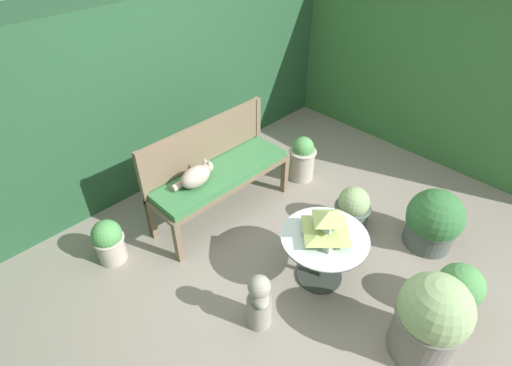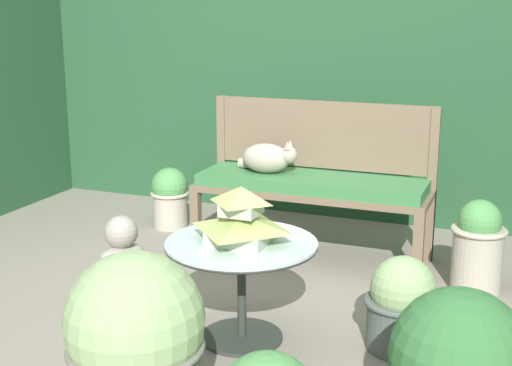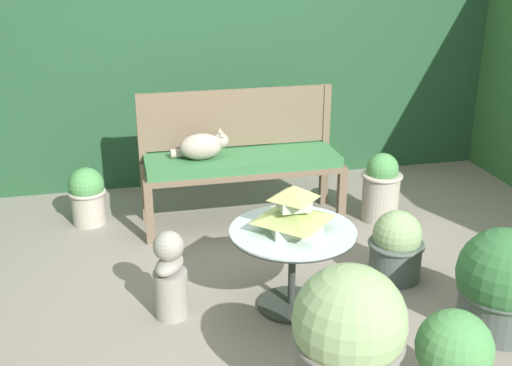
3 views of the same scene
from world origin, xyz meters
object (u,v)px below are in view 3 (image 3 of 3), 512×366
(garden_bust, at_px, (170,276))
(potted_plant_hedge_corner, at_px, (396,246))
(potted_plant_table_far, at_px, (87,195))
(potted_plant_path_edge, at_px, (348,344))
(pagoda_birdhouse, at_px, (293,211))
(potted_plant_bench_left, at_px, (503,284))
(cat, at_px, (202,146))
(potted_plant_table_near, at_px, (381,187))
(patio_table, at_px, (292,246))
(potted_plant_bench_right, at_px, (453,357))
(garden_bench, at_px, (242,166))

(garden_bust, height_order, potted_plant_hedge_corner, garden_bust)
(potted_plant_table_far, relative_size, potted_plant_path_edge, 0.59)
(pagoda_birdhouse, bearing_deg, garden_bust, 175.13)
(garden_bust, bearing_deg, potted_plant_bench_left, -78.57)
(potted_plant_table_far, bearing_deg, cat, -15.68)
(potted_plant_table_near, bearing_deg, patio_table, -133.58)
(pagoda_birdhouse, bearing_deg, potted_plant_table_near, 46.42)
(potted_plant_bench_right, bearing_deg, potted_plant_path_edge, 177.59)
(garden_bust, xyz_separation_m, potted_plant_table_near, (1.72, 1.01, 0.01))
(pagoda_birdhouse, distance_m, potted_plant_table_near, 1.52)
(patio_table, bearing_deg, potted_plant_table_far, 128.67)
(garden_bench, bearing_deg, potted_plant_table_near, -10.05)
(patio_table, height_order, garden_bust, garden_bust)
(patio_table, bearing_deg, potted_plant_bench_right, -62.82)
(potted_plant_table_far, bearing_deg, potted_plant_hedge_corner, -33.92)
(potted_plant_bench_left, xyz_separation_m, potted_plant_path_edge, (-1.09, -0.47, 0.10))
(potted_plant_table_near, bearing_deg, garden_bust, -149.68)
(garden_bust, distance_m, potted_plant_bench_right, 1.59)
(potted_plant_hedge_corner, xyz_separation_m, potted_plant_path_edge, (-0.76, -1.14, 0.16))
(pagoda_birdhouse, distance_m, potted_plant_bench_left, 1.22)
(cat, height_order, patio_table, cat)
(potted_plant_table_far, bearing_deg, potted_plant_table_near, -10.93)
(garden_bench, height_order, potted_plant_table_near, same)
(patio_table, relative_size, potted_plant_table_near, 1.36)
(patio_table, height_order, potted_plant_hedge_corner, patio_table)
(potted_plant_table_near, bearing_deg, potted_plant_table_far, 169.07)
(cat, bearing_deg, potted_plant_path_edge, -84.92)
(cat, distance_m, pagoda_birdhouse, 1.30)
(potted_plant_hedge_corner, xyz_separation_m, potted_plant_bench_left, (0.32, -0.67, 0.06))
(potted_plant_table_near, xyz_separation_m, potted_plant_bench_left, (0.05, -1.55, 0.02))
(garden_bench, height_order, potted_plant_hedge_corner, garden_bench)
(potted_plant_hedge_corner, bearing_deg, pagoda_birdhouse, -165.84)
(potted_plant_table_near, distance_m, potted_plant_hedge_corner, 0.92)
(potted_plant_table_far, height_order, potted_plant_path_edge, potted_plant_path_edge)
(patio_table, relative_size, potted_plant_path_edge, 0.97)
(garden_bench, distance_m, potted_plant_hedge_corner, 1.35)
(potted_plant_table_far, relative_size, potted_plant_table_near, 0.83)
(garden_bench, height_order, garden_bust, garden_bench)
(potted_plant_table_far, bearing_deg, patio_table, -51.33)
(potted_plant_path_edge, bearing_deg, potted_plant_hedge_corner, 56.35)
(potted_plant_table_far, distance_m, potted_plant_bench_right, 3.00)
(potted_plant_table_near, height_order, potted_plant_bench_right, potted_plant_table_near)
(garden_bench, bearing_deg, potted_plant_path_edge, -89.41)
(garden_bench, distance_m, pagoda_birdhouse, 1.27)
(cat, bearing_deg, pagoda_birdhouse, -78.19)
(patio_table, distance_m, pagoda_birdhouse, 0.22)
(potted_plant_table_near, bearing_deg, cat, 172.19)
(patio_table, distance_m, potted_plant_path_edge, 0.96)
(potted_plant_table_near, height_order, potted_plant_bench_left, potted_plant_bench_left)
(pagoda_birdhouse, xyz_separation_m, garden_bust, (-0.71, 0.06, -0.36))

